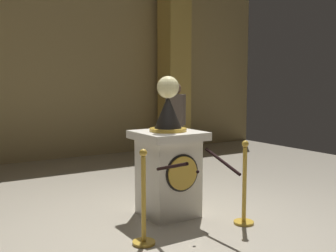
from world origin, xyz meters
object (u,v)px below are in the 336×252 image
object	(u,v)px
stanchion_near	(144,211)
bystander_guest	(176,122)
pedestal_clock	(168,162)
stanchion_far	(244,195)

from	to	relation	value
stanchion_near	bystander_guest	size ratio (longest dim) A/B	0.60
pedestal_clock	stanchion_far	size ratio (longest dim) A/B	1.75
stanchion_far	bystander_guest	size ratio (longest dim) A/B	0.60
stanchion_near	stanchion_far	world-z (taller)	same
pedestal_clock	bystander_guest	size ratio (longest dim) A/B	1.05
bystander_guest	pedestal_clock	bearing A→B (deg)	-124.98
stanchion_far	bystander_guest	world-z (taller)	bystander_guest
stanchion_near	stanchion_far	distance (m)	1.31
pedestal_clock	stanchion_near	distance (m)	1.02
pedestal_clock	stanchion_far	bearing A→B (deg)	-51.83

